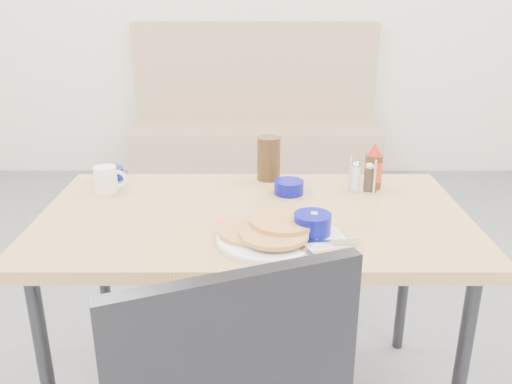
{
  "coord_description": "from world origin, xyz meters",
  "views": [
    {
      "loc": [
        0.01,
        -1.39,
        1.45
      ],
      "look_at": [
        0.01,
        0.29,
        0.82
      ],
      "focal_mm": 38.0,
      "sensor_mm": 36.0,
      "label": 1
    }
  ],
  "objects_px": {
    "booth_bench": "(255,137)",
    "pancake_plate": "(269,233)",
    "amber_tumbler": "(269,158)",
    "grits_setting": "(312,227)",
    "creamer_bowl": "(110,174)",
    "dining_table": "(254,230)",
    "condiment_caddy": "(362,179)",
    "syrup_bottle": "(373,169)",
    "coffee_mug": "(107,179)",
    "butter_bowl": "(289,187)"
  },
  "relations": [
    {
      "from": "dining_table",
      "to": "pancake_plate",
      "type": "distance_m",
      "value": 0.23
    },
    {
      "from": "grits_setting",
      "to": "syrup_bottle",
      "type": "distance_m",
      "value": 0.51
    },
    {
      "from": "pancake_plate",
      "to": "syrup_bottle",
      "type": "distance_m",
      "value": 0.6
    },
    {
      "from": "dining_table",
      "to": "amber_tumbler",
      "type": "distance_m",
      "value": 0.37
    },
    {
      "from": "dining_table",
      "to": "coffee_mug",
      "type": "height_order",
      "value": "coffee_mug"
    },
    {
      "from": "amber_tumbler",
      "to": "grits_setting",
      "type": "bearing_deg",
      "value": -77.4
    },
    {
      "from": "coffee_mug",
      "to": "pancake_plate",
      "type": "bearing_deg",
      "value": -35.42
    },
    {
      "from": "condiment_caddy",
      "to": "syrup_bottle",
      "type": "relative_size",
      "value": 0.75
    },
    {
      "from": "dining_table",
      "to": "syrup_bottle",
      "type": "bearing_deg",
      "value": 28.95
    },
    {
      "from": "amber_tumbler",
      "to": "syrup_bottle",
      "type": "bearing_deg",
      "value": -14.31
    },
    {
      "from": "coffee_mug",
      "to": "grits_setting",
      "type": "relative_size",
      "value": 0.49
    },
    {
      "from": "butter_bowl",
      "to": "syrup_bottle",
      "type": "bearing_deg",
      "value": 11.05
    },
    {
      "from": "booth_bench",
      "to": "condiment_caddy",
      "type": "xyz_separation_m",
      "value": [
        0.39,
        -2.32,
        0.45
      ]
    },
    {
      "from": "booth_bench",
      "to": "creamer_bowl",
      "type": "relative_size",
      "value": 19.05
    },
    {
      "from": "pancake_plate",
      "to": "creamer_bowl",
      "type": "distance_m",
      "value": 0.81
    },
    {
      "from": "pancake_plate",
      "to": "butter_bowl",
      "type": "bearing_deg",
      "value": 78.35
    },
    {
      "from": "butter_bowl",
      "to": "condiment_caddy",
      "type": "xyz_separation_m",
      "value": [
        0.27,
        0.04,
        0.02
      ]
    },
    {
      "from": "creamer_bowl",
      "to": "condiment_caddy",
      "type": "distance_m",
      "value": 0.96
    },
    {
      "from": "coffee_mug",
      "to": "booth_bench",
      "type": "bearing_deg",
      "value": 77.12
    },
    {
      "from": "booth_bench",
      "to": "coffee_mug",
      "type": "relative_size",
      "value": 15.83
    },
    {
      "from": "coffee_mug",
      "to": "amber_tumbler",
      "type": "xyz_separation_m",
      "value": [
        0.59,
        0.14,
        0.04
      ]
    },
    {
      "from": "creamer_bowl",
      "to": "amber_tumbler",
      "type": "xyz_separation_m",
      "value": [
        0.61,
        0.0,
        0.06
      ]
    },
    {
      "from": "grits_setting",
      "to": "condiment_caddy",
      "type": "relative_size",
      "value": 1.92
    },
    {
      "from": "amber_tumbler",
      "to": "syrup_bottle",
      "type": "height_order",
      "value": "syrup_bottle"
    },
    {
      "from": "booth_bench",
      "to": "dining_table",
      "type": "xyz_separation_m",
      "value": [
        0.0,
        -2.53,
        0.35
      ]
    },
    {
      "from": "coffee_mug",
      "to": "grits_setting",
      "type": "height_order",
      "value": "coffee_mug"
    },
    {
      "from": "creamer_bowl",
      "to": "amber_tumbler",
      "type": "distance_m",
      "value": 0.62
    },
    {
      "from": "dining_table",
      "to": "creamer_bowl",
      "type": "bearing_deg",
      "value": 148.68
    },
    {
      "from": "booth_bench",
      "to": "amber_tumbler",
      "type": "relative_size",
      "value": 11.33
    },
    {
      "from": "creamer_bowl",
      "to": "butter_bowl",
      "type": "height_order",
      "value": "butter_bowl"
    },
    {
      "from": "dining_table",
      "to": "syrup_bottle",
      "type": "relative_size",
      "value": 8.21
    },
    {
      "from": "coffee_mug",
      "to": "syrup_bottle",
      "type": "height_order",
      "value": "syrup_bottle"
    },
    {
      "from": "butter_bowl",
      "to": "amber_tumbler",
      "type": "distance_m",
      "value": 0.18
    },
    {
      "from": "booth_bench",
      "to": "amber_tumbler",
      "type": "distance_m",
      "value": 2.25
    },
    {
      "from": "pancake_plate",
      "to": "condiment_caddy",
      "type": "relative_size",
      "value": 2.35
    },
    {
      "from": "booth_bench",
      "to": "dining_table",
      "type": "bearing_deg",
      "value": -90.0
    },
    {
      "from": "booth_bench",
      "to": "creamer_bowl",
      "type": "height_order",
      "value": "booth_bench"
    },
    {
      "from": "creamer_bowl",
      "to": "syrup_bottle",
      "type": "bearing_deg",
      "value": -5.5
    },
    {
      "from": "condiment_caddy",
      "to": "syrup_bottle",
      "type": "distance_m",
      "value": 0.06
    },
    {
      "from": "booth_bench",
      "to": "pancake_plate",
      "type": "relative_size",
      "value": 6.36
    },
    {
      "from": "creamer_bowl",
      "to": "condiment_caddy",
      "type": "xyz_separation_m",
      "value": [
        0.95,
        -0.12,
        0.02
      ]
    },
    {
      "from": "butter_bowl",
      "to": "amber_tumbler",
      "type": "height_order",
      "value": "amber_tumbler"
    },
    {
      "from": "booth_bench",
      "to": "grits_setting",
      "type": "relative_size",
      "value": 7.78
    },
    {
      "from": "creamer_bowl",
      "to": "syrup_bottle",
      "type": "xyz_separation_m",
      "value": [
        0.99,
        -0.1,
        0.05
      ]
    },
    {
      "from": "coffee_mug",
      "to": "dining_table",
      "type": "bearing_deg",
      "value": -21.02
    },
    {
      "from": "amber_tumbler",
      "to": "syrup_bottle",
      "type": "relative_size",
      "value": 0.98
    },
    {
      "from": "dining_table",
      "to": "condiment_caddy",
      "type": "height_order",
      "value": "condiment_caddy"
    },
    {
      "from": "creamer_bowl",
      "to": "condiment_caddy",
      "type": "bearing_deg",
      "value": -7.24
    },
    {
      "from": "pancake_plate",
      "to": "grits_setting",
      "type": "height_order",
      "value": "grits_setting"
    },
    {
      "from": "pancake_plate",
      "to": "coffee_mug",
      "type": "distance_m",
      "value": 0.71
    }
  ]
}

